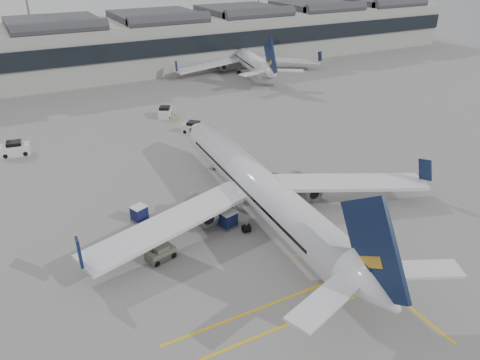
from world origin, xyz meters
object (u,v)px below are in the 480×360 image
ramp_agent_b (233,201)px  ramp_agent_a (203,199)px  baggage_cart_a (218,209)px  airliner_main (262,190)px  belt_loader (270,181)px  pushback_tug (160,253)px

ramp_agent_b → ramp_agent_a: bearing=-32.5°
baggage_cart_a → ramp_agent_a: (-0.37, 2.89, -0.15)m
airliner_main → ramp_agent_a: size_ratio=27.03×
ramp_agent_b → belt_loader: bearing=-154.9°
belt_loader → baggage_cart_a: bearing=-169.8°
pushback_tug → ramp_agent_b: bearing=11.1°
baggage_cart_a → ramp_agent_b: 2.53m
baggage_cart_a → pushback_tug: size_ratio=0.71×
ramp_agent_a → ramp_agent_b: 3.32m
airliner_main → ramp_agent_a: (-4.32, 5.21, -2.50)m
ramp_agent_b → pushback_tug: ramp_agent_b is taller
belt_loader → ramp_agent_b: 6.95m
ramp_agent_b → baggage_cart_a: bearing=25.3°
baggage_cart_a → ramp_agent_a: baggage_cart_a is taller
baggage_cart_a → pushback_tug: 9.03m
baggage_cart_a → ramp_agent_a: size_ratio=1.32×
ramp_agent_a → pushback_tug: bearing=-173.1°
ramp_agent_a → baggage_cart_a: bearing=-119.5°
ramp_agent_a → pushback_tug: 10.45m
baggage_cart_a → airliner_main: bearing=-55.2°
ramp_agent_a → pushback_tug: (-7.56, -7.22, -0.14)m
belt_loader → pushback_tug: bearing=-166.7°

